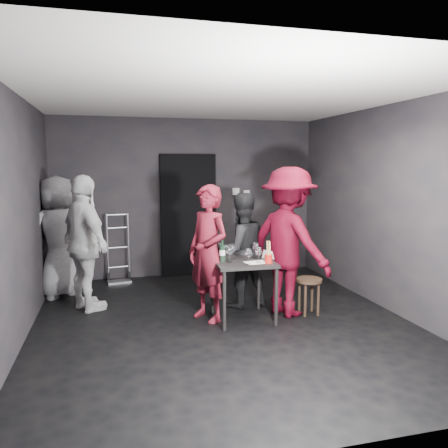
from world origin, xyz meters
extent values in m
cube|color=black|center=(0.00, 0.00, 0.00)|extent=(4.50, 5.00, 0.02)
cube|color=silver|center=(0.00, 0.00, 2.70)|extent=(4.50, 5.00, 0.02)
cube|color=black|center=(0.00, 2.50, 1.35)|extent=(4.50, 0.04, 2.70)
cube|color=black|center=(0.00, -2.50, 1.35)|extent=(4.50, 0.04, 2.70)
cube|color=black|center=(-2.25, 0.00, 1.35)|extent=(0.04, 5.00, 2.70)
cube|color=black|center=(2.25, 0.00, 1.35)|extent=(0.04, 5.00, 2.70)
cube|color=black|center=(0.00, 2.44, 1.05)|extent=(0.95, 0.10, 2.10)
cube|color=#B7B7B2|center=(0.85, 2.45, 1.45)|extent=(0.12, 0.06, 0.12)
cube|color=#B7B7B2|center=(1.05, 2.45, 1.40)|extent=(0.10, 0.06, 0.14)
cylinder|color=#B2B2B7|center=(-1.37, 2.33, 0.56)|extent=(0.03, 0.03, 1.13)
cylinder|color=#B2B2B7|center=(-1.03, 2.33, 0.56)|extent=(0.03, 0.03, 1.13)
cube|color=#B2B2B7|center=(-1.20, 2.22, 0.01)|extent=(0.38, 0.21, 0.03)
cylinder|color=black|center=(-1.37, 2.36, 0.08)|extent=(0.04, 0.16, 0.16)
cylinder|color=black|center=(-1.03, 2.36, 0.08)|extent=(0.04, 0.16, 0.16)
cube|color=black|center=(0.27, 0.07, 0.73)|extent=(0.72, 0.72, 0.04)
cylinder|color=black|center=(-0.05, -0.25, 0.35)|extent=(0.04, 0.04, 0.71)
cylinder|color=black|center=(0.59, -0.25, 0.35)|extent=(0.04, 0.04, 0.71)
cylinder|color=black|center=(-0.05, 0.39, 0.35)|extent=(0.04, 0.04, 0.71)
cylinder|color=black|center=(0.59, 0.39, 0.35)|extent=(0.04, 0.04, 0.71)
cylinder|color=#2F1E15|center=(1.15, 0.04, 0.45)|extent=(0.33, 0.33, 0.04)
cylinder|color=#2F1E15|center=(1.24, 0.13, 0.21)|extent=(0.04, 0.04, 0.41)
cylinder|color=#2F1E15|center=(1.06, 0.13, 0.21)|extent=(0.04, 0.04, 0.41)
cylinder|color=#2F1E15|center=(1.06, -0.05, 0.21)|extent=(0.04, 0.04, 0.41)
cylinder|color=#2F1E15|center=(1.24, -0.05, 0.21)|extent=(0.04, 0.04, 0.41)
imported|color=maroon|center=(-0.15, 0.18, 0.94)|extent=(0.74, 0.82, 1.89)
imported|color=black|center=(0.40, 0.59, 0.80)|extent=(0.83, 0.54, 1.60)
imported|color=#490412|center=(0.89, 0.12, 1.20)|extent=(1.33, 1.70, 2.39)
imported|color=silver|center=(-1.63, 0.92, 1.07)|extent=(1.14, 1.39, 2.15)
imported|color=slate|center=(-2.04, 1.66, 1.04)|extent=(1.15, 1.04, 2.08)
cube|color=white|center=(0.39, -0.08, 0.75)|extent=(0.29, 0.21, 0.00)
cylinder|color=black|center=(0.01, 0.07, 0.85)|extent=(0.07, 0.07, 0.21)
cylinder|color=black|center=(0.01, 0.07, 1.00)|extent=(0.03, 0.03, 0.08)
cylinder|color=white|center=(0.01, 0.07, 0.86)|extent=(0.07, 0.07, 0.07)
cylinder|color=red|center=(0.52, -0.14, 0.80)|extent=(0.09, 0.09, 0.10)
camera|label=1|loc=(-1.26, -4.96, 1.92)|focal=35.00mm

